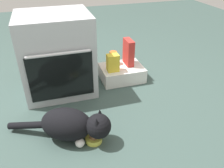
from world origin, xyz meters
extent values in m
plane|color=#384C47|center=(0.00, 0.00, 0.00)|extent=(8.00, 8.00, 0.00)
cube|color=#B7BABF|center=(0.00, 0.38, 0.38)|extent=(0.66, 0.56, 0.77)
cube|color=black|center=(0.00, 0.10, 0.29)|extent=(0.56, 0.01, 0.42)
cylinder|color=silver|center=(0.00, 0.07, 0.52)|extent=(0.52, 0.02, 0.02)
cube|color=white|center=(0.66, 0.39, 0.08)|extent=(0.45, 0.34, 0.15)
cylinder|color=#D1D14C|center=(0.15, -0.45, 0.02)|extent=(0.13, 0.13, 0.04)
sphere|color=brown|center=(0.15, -0.45, 0.03)|extent=(0.07, 0.07, 0.07)
ellipsoid|color=black|center=(-0.03, -0.36, 0.14)|extent=(0.46, 0.40, 0.25)
sphere|color=black|center=(0.19, -0.47, 0.16)|extent=(0.19, 0.19, 0.19)
cone|color=black|center=(0.21, -0.42, 0.23)|extent=(0.06, 0.06, 0.08)
cone|color=black|center=(0.16, -0.51, 0.23)|extent=(0.06, 0.06, 0.08)
cylinder|color=black|center=(-0.32, -0.21, 0.08)|extent=(0.32, 0.20, 0.12)
sphere|color=silver|center=(0.10, -0.35, 0.03)|extent=(0.07, 0.07, 0.07)
sphere|color=silver|center=(0.04, -0.47, 0.03)|extent=(0.07, 0.07, 0.07)
cube|color=#B72D28|center=(0.75, 0.43, 0.29)|extent=(0.07, 0.18, 0.28)
cube|color=yellow|center=(0.54, 0.33, 0.24)|extent=(0.12, 0.09, 0.18)
cylinder|color=#D16023|center=(0.59, 0.49, 0.22)|extent=(0.08, 0.08, 0.14)
camera|label=1|loc=(-0.08, -1.68, 1.26)|focal=36.39mm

